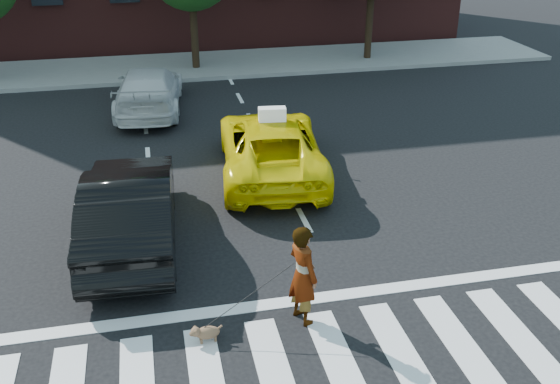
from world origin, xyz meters
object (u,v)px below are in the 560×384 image
(white_suv, at_px, (149,90))
(dog, at_px, (205,333))
(taxi, at_px, (271,146))
(woman, at_px, (303,275))
(black_sedan, at_px, (130,207))

(white_suv, relative_size, dog, 8.96)
(white_suv, xyz_separation_m, dog, (0.48, -11.66, -0.52))
(taxi, xyz_separation_m, woman, (-0.68, -5.90, 0.15))
(taxi, bearing_deg, white_suv, -56.47)
(black_sedan, distance_m, dog, 3.61)
(white_suv, bearing_deg, black_sedan, 91.74)
(black_sedan, distance_m, white_suv, 8.28)
(taxi, bearing_deg, dog, 75.90)
(taxi, relative_size, dog, 9.72)
(taxi, relative_size, black_sedan, 1.08)
(white_suv, distance_m, dog, 11.68)
(black_sedan, distance_m, woman, 4.17)
(white_suv, height_order, woman, woman)
(black_sedan, height_order, woman, woman)
(black_sedan, height_order, white_suv, black_sedan)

